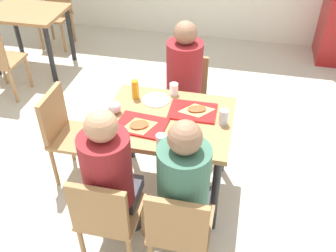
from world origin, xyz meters
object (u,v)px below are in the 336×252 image
chair_near_right (179,228)px  plastic_cup_b (161,141)px  person_far_side (183,78)px  soda_can (224,117)px  foil_bundle (115,107)px  background_table (28,21)px  paper_plate_near_edge (182,138)px  background_chair_far (56,10)px  chair_far_side (185,93)px  pizza_slice_a (139,125)px  main_table (168,130)px  person_in_brown_jacket (184,185)px  chair_near_left (106,215)px  condiment_bottle (135,89)px  plastic_cup_a (174,89)px  chair_left_end (67,130)px  pizza_slice_b (197,109)px  paper_plate_center (156,100)px  person_in_red (110,173)px  tray_red_far (193,111)px  tray_red_near (141,125)px

chair_near_right → plastic_cup_b: 0.59m
person_far_side → soda_can: size_ratio=10.29×
foil_bundle → background_table: (-1.74, 1.77, -0.18)m
paper_plate_near_edge → background_chair_far: bearing=130.4°
chair_far_side → pizza_slice_a: 1.00m
main_table → chair_near_right: size_ratio=1.15×
person_in_brown_jacket → soda_can: 0.68m
chair_far_side → soda_can: bearing=-61.3°
chair_near_right → background_chair_far: same height
main_table → chair_far_side: chair_far_side is taller
chair_near_left → condiment_bottle: bearing=94.2°
plastic_cup_a → foil_bundle: (-0.39, -0.35, 0.00)m
chair_far_side → chair_left_end: bearing=-138.3°
person_in_brown_jacket → paper_plate_near_edge: (-0.10, 0.42, 0.03)m
pizza_slice_b → background_chair_far: bearing=134.9°
condiment_bottle → foil_bundle: 0.26m
paper_plate_center → person_in_red: bearing=-96.5°
chair_near_right → background_chair_far: size_ratio=1.00×
person_in_red → tray_red_far: (0.41, 0.75, 0.03)m
chair_left_end → background_chair_far: bearing=117.3°
paper_plate_near_edge → plastic_cup_b: plastic_cup_b is taller
main_table → plastic_cup_a: (-0.02, 0.33, 0.17)m
person_in_red → soda_can: person_in_red is taller
chair_near_left → person_far_side: bearing=80.2°
paper_plate_center → background_chair_far: bearing=131.5°
chair_far_side → soda_can: 0.92m
soda_can → background_table: bearing=146.0°
paper_plate_near_edge → foil_bundle: 0.59m
foil_bundle → chair_near_left: bearing=-77.3°
chair_near_right → tray_red_near: (-0.41, 0.64, 0.28)m
tray_red_far → background_chair_far: size_ratio=0.43×
pizza_slice_b → foil_bundle: 0.63m
chair_left_end → paper_plate_center: 0.80m
person_far_side → background_table: bearing=152.6°
person_far_side → condiment_bottle: bearing=-127.0°
chair_near_left → paper_plate_center: (0.10, 0.99, 0.27)m
pizza_slice_a → pizza_slice_b: size_ratio=1.05×
main_table → plastic_cup_a: plastic_cup_a is taller
chair_near_left → foil_bundle: bearing=102.7°
pizza_slice_b → condiment_bottle: size_ratio=1.50×
tray_red_far → background_table: bearing=144.9°
chair_far_side → soda_can: size_ratio=6.93×
chair_left_end → foil_bundle: size_ratio=8.45×
soda_can → tray_red_near: bearing=-165.0°
plastic_cup_b → paper_plate_near_edge: bearing=44.0°
paper_plate_center → plastic_cup_a: 0.17m
person_in_brown_jacket → paper_plate_center: person_in_brown_jacket is taller
pizza_slice_b → foil_bundle: size_ratio=2.40×
plastic_cup_a → condiment_bottle: 0.32m
paper_plate_center → paper_plate_near_edge: same height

